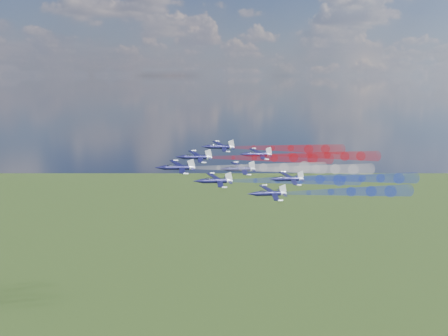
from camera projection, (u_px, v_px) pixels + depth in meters
jet_lead at (177, 168)px, 146.93m from camera, size 14.18×12.42×6.64m
trail_lead at (263, 168)px, 158.70m from camera, size 45.85×12.34×8.47m
jet_inner_left at (215, 181)px, 144.96m from camera, size 14.18×12.42×6.64m
trail_inner_left at (299, 180)px, 156.72m from camera, size 45.85×12.34×8.47m
jet_inner_right at (195, 157)px, 158.67m from camera, size 14.18×12.42×6.64m
trail_inner_right at (274, 158)px, 170.44m from camera, size 45.85×12.34×8.47m
jet_outer_left at (269, 194)px, 140.64m from camera, size 14.18×12.42×6.64m
trail_outer_left at (351, 192)px, 152.40m from camera, size 45.85×12.34×8.47m
jet_center_third at (239, 169)px, 155.80m from camera, size 14.18×12.42×6.64m
trail_center_third at (316, 169)px, 167.57m from camera, size 45.85×12.34×8.47m
jet_outer_right at (219, 147)px, 172.57m from camera, size 14.18×12.42×6.64m
trail_outer_right at (291, 148)px, 184.34m from camera, size 45.85×12.34×8.47m
jet_rear_left at (288, 179)px, 154.11m from camera, size 14.18×12.42×6.64m
trail_rear_left at (363, 178)px, 165.88m from camera, size 45.85×12.34×8.47m
jet_rear_right at (257, 154)px, 169.57m from camera, size 14.18×12.42×6.64m
trail_rear_right at (327, 155)px, 181.34m from camera, size 45.85×12.34×8.47m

